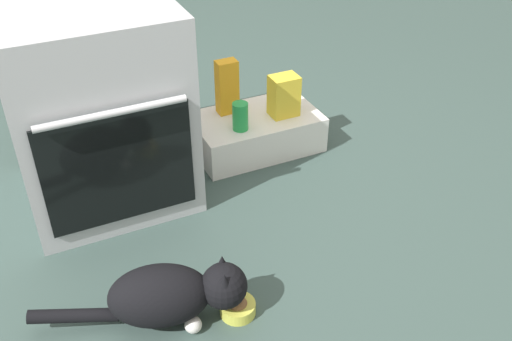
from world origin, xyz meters
TOP-DOWN VIEW (x-y plane):
  - ground at (0.00, 0.00)m, footprint 8.00×8.00m
  - oven at (-0.04, 0.42)m, footprint 0.61×0.64m
  - pantry_cabinet at (0.63, 0.45)m, footprint 0.55×0.33m
  - food_bowl at (0.17, -0.40)m, footprint 0.11×0.11m
  - cat at (-0.02, -0.34)m, footprint 0.63×0.27m
  - snack_bag at (0.74, 0.42)m, footprint 0.12×0.09m
  - soda_can at (0.52, 0.38)m, footprint 0.07×0.07m
  - juice_carton at (0.53, 0.54)m, footprint 0.09×0.06m

SIDE VIEW (x-z plane):
  - ground at x=0.00m, z-range 0.00..0.00m
  - food_bowl at x=0.17m, z-range -0.01..0.06m
  - pantry_cabinet at x=0.63m, z-range 0.00..0.16m
  - cat at x=-0.02m, z-range 0.01..0.22m
  - soda_can at x=0.52m, z-range 0.16..0.28m
  - snack_bag at x=0.74m, z-range 0.16..0.34m
  - juice_carton at x=0.53m, z-range 0.16..0.40m
  - oven at x=-0.04m, z-range 0.00..0.76m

